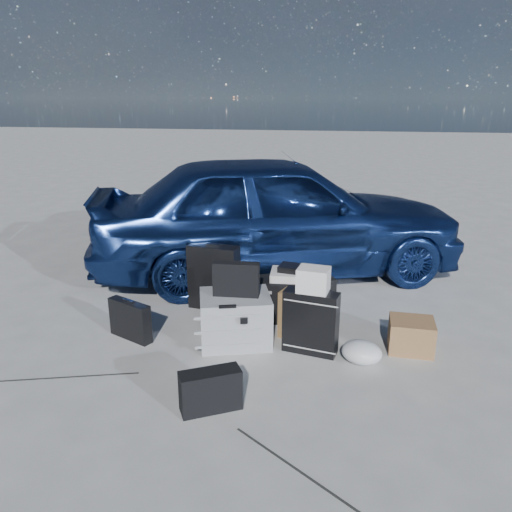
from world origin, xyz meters
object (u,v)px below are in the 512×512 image
at_px(suitcase_left, 214,277).
at_px(duffel_bag, 291,297).
at_px(pelican_case, 235,319).
at_px(cardboard_box, 411,335).
at_px(briefcase, 130,320).
at_px(car, 277,214).
at_px(suitcase_right, 311,322).

relative_size(suitcase_left, duffel_bag, 0.83).
height_order(pelican_case, cardboard_box, pelican_case).
distance_m(pelican_case, briefcase, 0.92).
bearing_deg(pelican_case, briefcase, 169.46).
bearing_deg(cardboard_box, pelican_case, -174.80).
distance_m(suitcase_left, duffel_bag, 0.79).
bearing_deg(duffel_bag, briefcase, -176.29).
bearing_deg(pelican_case, suitcase_left, 101.38).
relative_size(car, duffel_bag, 5.42).
xyz_separation_m(duffel_bag, cardboard_box, (1.07, -0.49, -0.06)).
xyz_separation_m(suitcase_right, cardboard_box, (0.82, 0.19, -0.13)).
xyz_separation_m(pelican_case, suitcase_left, (-0.38, 0.67, 0.11)).
height_order(suitcase_right, duffel_bag, suitcase_right).
bearing_deg(car, suitcase_left, 138.55).
bearing_deg(briefcase, suitcase_right, 26.66).
bearing_deg(pelican_case, cardboard_box, -12.85).
distance_m(suitcase_left, cardboard_box, 1.94).
bearing_deg(car, pelican_case, 157.18).
relative_size(briefcase, cardboard_box, 1.23).
relative_size(pelican_case, suitcase_left, 0.91).
relative_size(car, briefcase, 9.61).
distance_m(car, suitcase_left, 1.32).
distance_m(pelican_case, duffel_bag, 0.74).
relative_size(pelican_case, duffel_bag, 0.75).
relative_size(pelican_case, briefcase, 1.33).
bearing_deg(car, briefcase, 132.74).
distance_m(car, duffel_bag, 1.38).
bearing_deg(suitcase_left, car, 77.21).
relative_size(car, suitcase_left, 6.55).
distance_m(briefcase, duffel_bag, 1.51).
bearing_deg(suitcase_right, duffel_bag, 120.68).
height_order(car, suitcase_left, car).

